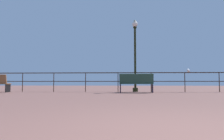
{
  "coord_description": "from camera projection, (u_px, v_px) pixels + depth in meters",
  "views": [
    {
      "loc": [
        -0.6,
        -1.99,
        0.55
      ],
      "look_at": [
        -1.25,
        8.92,
        1.21
      ],
      "focal_mm": 32.1,
      "sensor_mm": 36.0,
      "label": 1
    }
  ],
  "objects": [
    {
      "name": "seagull_on_rail",
      "position": [
        188.0,
        71.0,
        11.22
      ],
      "size": [
        0.18,
        0.42,
        0.2
      ],
      "color": "silver",
      "rests_on": "pier_railing"
    },
    {
      "name": "pier_railing",
      "position": [
        134.0,
        78.0,
        11.35
      ],
      "size": [
        24.33,
        0.05,
        1.11
      ],
      "color": "#312016",
      "rests_on": "ground_plane"
    },
    {
      "name": "bench_near_left",
      "position": [
        136.0,
        82.0,
        10.46
      ],
      "size": [
        1.77,
        0.7,
        0.99
      ],
      "color": "#244235",
      "rests_on": "ground_plane"
    },
    {
      "name": "ground_plane",
      "position": [
        187.0,
        139.0,
        1.91
      ],
      "size": [
        60.0,
        60.0,
        0.0
      ],
      "primitive_type": "plane",
      "color": "brown"
    },
    {
      "name": "lamppost_center",
      "position": [
        135.0,
        52.0,
        11.67
      ],
      "size": [
        0.33,
        0.33,
        4.22
      ],
      "color": "black",
      "rests_on": "ground_plane"
    }
  ]
}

